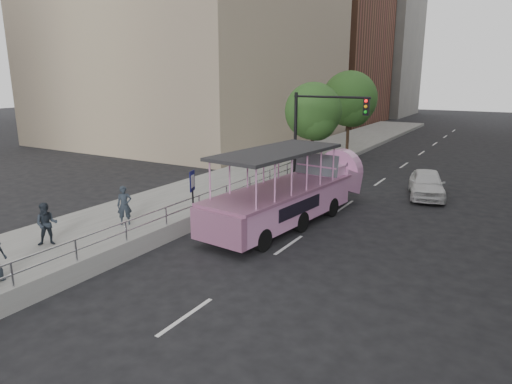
{
  "coord_description": "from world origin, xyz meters",
  "views": [
    {
      "loc": [
        7.98,
        -10.25,
        6.05
      ],
      "look_at": [
        0.11,
        3.11,
        2.1
      ],
      "focal_mm": 32.0,
      "sensor_mm": 36.0,
      "label": 1
    }
  ],
  "objects": [
    {
      "name": "sidewalk",
      "position": [
        -5.75,
        10.0,
        0.15
      ],
      "size": [
        5.5,
        80.0,
        0.3
      ],
      "primitive_type": "cube",
      "color": "#999894",
      "rests_on": "ground"
    },
    {
      "name": "ground",
      "position": [
        0.0,
        0.0,
        0.0
      ],
      "size": [
        160.0,
        160.0,
        0.0
      ],
      "primitive_type": "plane",
      "color": "black"
    },
    {
      "name": "parking_sign",
      "position": [
        -2.97,
        3.44,
        1.58
      ],
      "size": [
        0.2,
        0.53,
        2.48
      ],
      "color": "black",
      "rests_on": "ground"
    },
    {
      "name": "street_tree_far",
      "position": [
        -3.1,
        21.93,
        4.31
      ],
      "size": [
        3.97,
        3.97,
        6.45
      ],
      "color": "#342717",
      "rests_on": "ground"
    },
    {
      "name": "midrise_brick",
      "position": [
        -18.0,
        48.0,
        13.0
      ],
      "size": [
        18.0,
        16.0,
        26.0
      ],
      "primitive_type": "cube",
      "color": "brown",
      "rests_on": "ground"
    },
    {
      "name": "guardrail",
      "position": [
        -3.12,
        2.0,
        1.14
      ],
      "size": [
        0.07,
        22.0,
        0.71
      ],
      "color": "silver",
      "rests_on": "kerb_wall"
    },
    {
      "name": "street_tree_near",
      "position": [
        -3.3,
        15.93,
        3.82
      ],
      "size": [
        3.52,
        3.52,
        5.72
      ],
      "color": "#342717",
      "rests_on": "ground"
    },
    {
      "name": "kerb_wall",
      "position": [
        -3.12,
        2.0,
        0.48
      ],
      "size": [
        0.24,
        30.0,
        0.36
      ],
      "primitive_type": "cube",
      "color": "gray",
      "rests_on": "sidewalk"
    },
    {
      "name": "pedestrian_mid",
      "position": [
        -5.94,
        -0.96,
        1.06
      ],
      "size": [
        0.93,
        0.93,
        1.52
      ],
      "primitive_type": "imported",
      "rotation": [
        0.0,
        0.0,
        0.78
      ],
      "color": "#252D37",
      "rests_on": "sidewalk"
    },
    {
      "name": "duck_boat",
      "position": [
        -0.19,
        6.78,
        1.2
      ],
      "size": [
        3.37,
        9.89,
        3.22
      ],
      "color": "black",
      "rests_on": "ground"
    },
    {
      "name": "car",
      "position": [
        3.99,
        13.8,
        0.7
      ],
      "size": [
        2.61,
        4.38,
        1.4
      ],
      "primitive_type": "imported",
      "rotation": [
        0.0,
        0.0,
        0.25
      ],
      "color": "white",
      "rests_on": "ground"
    },
    {
      "name": "traffic_signal",
      "position": [
        -1.7,
        12.5,
        3.5
      ],
      "size": [
        4.2,
        0.32,
        5.2
      ],
      "color": "black",
      "rests_on": "ground"
    },
    {
      "name": "midrise_stone_b",
      "position": [
        -16.0,
        64.0,
        10.0
      ],
      "size": [
        16.0,
        14.0,
        20.0
      ],
      "primitive_type": "cube",
      "color": "gray",
      "rests_on": "ground"
    },
    {
      "name": "pedestrian_near",
      "position": [
        -5.32,
        2.06,
        1.09
      ],
      "size": [
        0.67,
        0.68,
        1.57
      ],
      "primitive_type": "imported",
      "rotation": [
        0.0,
        0.0,
        0.81
      ],
      "color": "#252D37",
      "rests_on": "sidewalk"
    }
  ]
}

